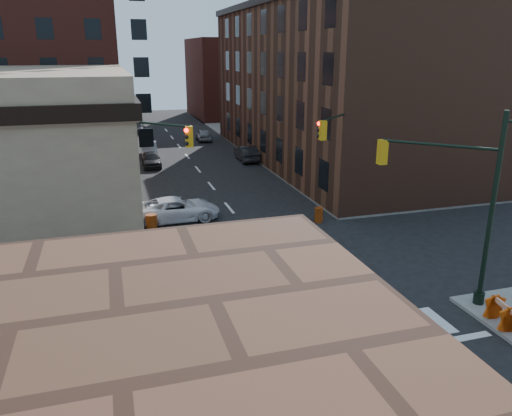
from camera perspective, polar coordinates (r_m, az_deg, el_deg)
ground at (r=25.06m, az=2.33°, el=-6.63°), size 140.00×140.00×0.00m
sidewalk_ne at (r=63.13m, az=12.70°, el=7.88°), size 34.00×54.50×0.15m
commercial_row_ne at (r=48.73m, az=8.59°, el=13.56°), size 14.00×34.00×14.00m
filler_nw at (r=84.06m, az=-23.15°, el=14.70°), size 20.00×18.00×16.00m
filler_ne at (r=82.55m, az=-1.48°, el=14.63°), size 16.00×16.00×12.00m
signal_pole_se at (r=21.74m, az=22.65°, el=1.12°), size 5.40×5.27×8.00m
signal_pole_nw at (r=27.63m, az=-12.83°, el=4.75°), size 3.58×3.67×8.00m
signal_pole_ne at (r=30.63m, az=9.61°, el=6.18°), size 3.67×3.58×8.00m
tree_ne_near at (r=50.35m, az=0.93°, el=9.86°), size 3.00×3.00×4.85m
tree_ne_far at (r=57.98m, az=-1.48°, el=10.88°), size 3.00×3.00×4.85m
police_car at (r=26.13m, az=3.97°, el=-3.89°), size 5.00×4.89×1.44m
pickup at (r=31.73m, az=-8.98°, el=-0.11°), size 5.42×2.67×1.48m
parked_car_wnear at (r=47.06m, az=-11.87°, el=5.48°), size 1.72×4.11×1.39m
parked_car_wfar at (r=51.82m, az=-12.12°, el=6.58°), size 1.76×4.41×1.43m
parked_car_wdeep at (r=67.13m, az=-13.44°, el=8.91°), size 2.42×4.85×1.35m
parked_car_enear at (r=48.53m, az=-1.09°, el=6.27°), size 1.64×4.51×1.48m
parked_car_efar at (r=60.13m, az=-6.00°, el=8.34°), size 1.91×4.19×1.39m
pedestrian_a at (r=32.30m, az=-19.89°, el=0.06°), size 0.78×0.58×1.95m
pedestrian_b at (r=31.68m, az=-16.96°, el=-0.34°), size 0.95×0.88×1.57m
pedestrian_c at (r=30.37m, az=-22.35°, el=-1.43°), size 1.16×0.85×1.83m
barrel_road at (r=31.33m, az=7.17°, el=-0.78°), size 0.69×0.69×0.93m
barrel_bank at (r=29.80m, az=-11.84°, el=-1.78°), size 0.78×0.78×1.15m
barricade_se_a at (r=21.68m, az=26.26°, el=-10.78°), size 0.84×1.38×0.97m
barricade_nw_a at (r=30.92m, az=-18.49°, el=-1.56°), size 1.30×0.77×0.92m
barricade_nw_b at (r=31.16m, az=-17.58°, el=-1.37°), size 1.23×0.74×0.87m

